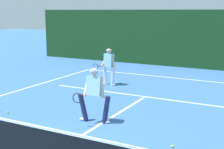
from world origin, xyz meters
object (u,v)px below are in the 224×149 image
Objects in this scene: player_far at (109,65)px; tennis_ball_extra at (172,146)px; tennis_ball at (8,112)px; player_near at (94,93)px.

player_far reaches higher than tennis_ball_extra.
player_near is at bearing 12.13° from tennis_ball.
tennis_ball_extra is (4.64, -5.24, -0.88)m from player_far.
player_far is 25.03× the size of tennis_ball.
tennis_ball_extra is at bearing 155.50° from player_near.
player_near is 4.98m from player_far.
tennis_ball_extra is (5.56, -0.06, 0.00)m from tennis_ball.
player_far is 7.06m from tennis_ball_extra.
player_near reaches higher than tennis_ball.
player_near reaches higher than player_far.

